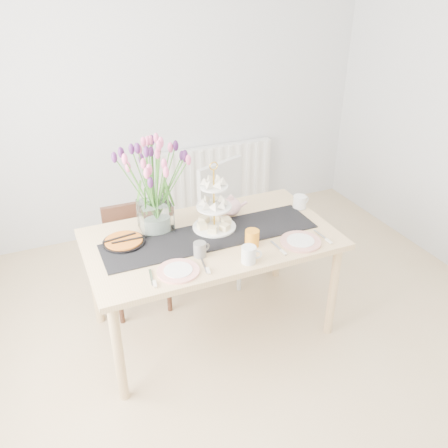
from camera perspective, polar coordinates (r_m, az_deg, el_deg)
name	(u,v)px	position (r m, az deg, el deg)	size (l,w,h in m)	color
room_shell	(288,193)	(2.38, 7.71, 3.74)	(4.50, 4.50, 4.50)	tan
radiator	(214,175)	(4.72, -1.18, 5.92)	(1.20, 0.08, 0.60)	white
dining_table	(211,246)	(3.10, -1.55, -2.72)	(1.60, 0.90, 0.75)	tan
chair_brown	(134,249)	(3.58, -10.80, -2.98)	(0.40, 0.40, 0.77)	#361C13
chair_white	(231,211)	(3.82, 0.81, 1.55)	(0.60, 0.60, 0.93)	silver
table_runner	(211,236)	(3.06, -1.57, -1.44)	(1.40, 0.35, 0.01)	black
tulip_vase	(152,174)	(2.99, -8.66, 6.00)	(0.72, 0.72, 0.62)	silver
cake_stand	(214,212)	(3.09, -1.20, 1.40)	(0.29, 0.29, 0.42)	gold
teapot	(231,206)	(3.28, 0.84, 2.12)	(0.22, 0.18, 0.15)	silver
cream_jug	(300,202)	(3.44, 9.07, 2.62)	(0.09, 0.09, 0.09)	white
tart_tin	(124,242)	(3.04, -11.95, -2.13)	(0.26, 0.26, 0.03)	black
mug_grey	(200,249)	(2.84, -2.93, -3.08)	(0.08, 0.08, 0.09)	slate
mug_white	(249,255)	(2.78, 2.99, -3.69)	(0.09, 0.09, 0.11)	silver
mug_orange	(252,238)	(2.95, 3.40, -1.69)	(0.09, 0.09, 0.11)	orange
plate_left	(178,271)	(2.73, -5.54, -5.64)	(0.25, 0.25, 0.01)	white
plate_right	(300,242)	(3.03, 9.18, -2.09)	(0.26, 0.26, 0.01)	white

